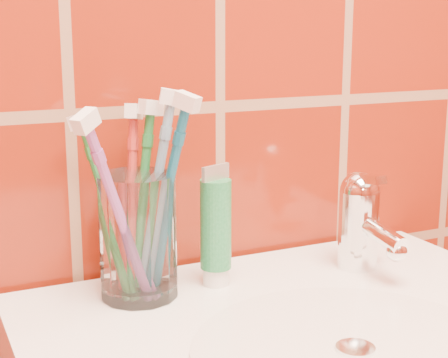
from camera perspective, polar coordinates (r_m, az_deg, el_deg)
glass_tumbler at (r=0.74m, az=-7.18°, el=-4.75°), size 0.11×0.11×0.14m
toothpaste_tube at (r=0.77m, az=-0.69°, el=-4.22°), size 0.04×0.04×0.14m
faucet at (r=0.84m, az=11.32°, el=-3.16°), size 0.05×0.11×0.12m
toothbrush_0 at (r=0.74m, az=-5.75°, el=-1.31°), size 0.09×0.08×0.23m
toothbrush_1 at (r=0.69m, az=-8.70°, el=-2.91°), size 0.18×0.17×0.23m
toothbrush_2 at (r=0.75m, az=-7.69°, el=-1.85°), size 0.09×0.10×0.22m
toothbrush_3 at (r=0.72m, az=-4.90°, el=-1.70°), size 0.12×0.14×0.24m
toothbrush_4 at (r=0.74m, az=-9.58°, el=-2.48°), size 0.13×0.13×0.22m
toothbrush_5 at (r=0.75m, az=-6.84°, el=-1.66°), size 0.08×0.07×0.22m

